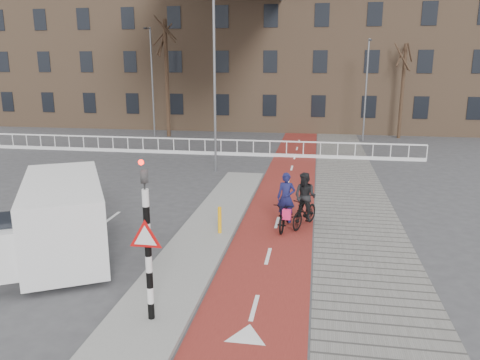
# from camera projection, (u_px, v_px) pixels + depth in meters

# --- Properties ---
(ground) EXTENTS (120.00, 120.00, 0.00)m
(ground) POSITION_uv_depth(u_px,v_px,m) (201.00, 283.00, 11.92)
(ground) COLOR #38383A
(ground) RESTS_ON ground
(bike_lane) EXTENTS (2.50, 60.00, 0.01)m
(bike_lane) POSITION_uv_depth(u_px,v_px,m) (287.00, 187.00, 21.25)
(bike_lane) COLOR maroon
(bike_lane) RESTS_ON ground
(sidewalk) EXTENTS (3.00, 60.00, 0.01)m
(sidewalk) POSITION_uv_depth(u_px,v_px,m) (350.00, 189.00, 20.81)
(sidewalk) COLOR slate
(sidewalk) RESTS_ON ground
(curb_island) EXTENTS (1.80, 16.00, 0.12)m
(curb_island) POSITION_uv_depth(u_px,v_px,m) (210.00, 227.00, 15.85)
(curb_island) COLOR gray
(curb_island) RESTS_ON ground
(traffic_signal) EXTENTS (0.80, 0.80, 3.68)m
(traffic_signal) POSITION_uv_depth(u_px,v_px,m) (147.00, 237.00, 9.60)
(traffic_signal) COLOR black
(traffic_signal) RESTS_ON curb_island
(bollard) EXTENTS (0.12, 0.12, 0.87)m
(bollard) POSITION_uv_depth(u_px,v_px,m) (220.00, 220.00, 15.06)
(bollard) COLOR #FEAF0E
(bollard) RESTS_ON curb_island
(cyclist_near) EXTENTS (0.86, 1.91, 1.93)m
(cyclist_near) POSITION_uv_depth(u_px,v_px,m) (286.00, 210.00, 15.73)
(cyclist_near) COLOR black
(cyclist_near) RESTS_ON bike_lane
(cyclist_far) EXTENTS (1.17, 1.80, 1.89)m
(cyclist_far) POSITION_uv_depth(u_px,v_px,m) (305.00, 205.00, 15.88)
(cyclist_far) COLOR black
(cyclist_far) RESTS_ON bike_lane
(van) EXTENTS (4.31, 5.51, 2.22)m
(van) POSITION_uv_depth(u_px,v_px,m) (64.00, 216.00, 13.49)
(van) COLOR white
(van) RESTS_ON ground
(railing) EXTENTS (28.00, 0.10, 0.99)m
(railing) POSITION_uv_depth(u_px,v_px,m) (189.00, 149.00, 28.91)
(railing) COLOR silver
(railing) RESTS_ON ground
(townhouse_row) EXTENTS (46.00, 10.00, 15.90)m
(townhouse_row) POSITION_uv_depth(u_px,v_px,m) (255.00, 36.00, 41.14)
(townhouse_row) COLOR #7F6047
(townhouse_row) RESTS_ON ground
(tree_mid) EXTENTS (0.28, 0.28, 8.61)m
(tree_mid) POSITION_uv_depth(u_px,v_px,m) (167.00, 79.00, 35.02)
(tree_mid) COLOR #302015
(tree_mid) RESTS_ON ground
(tree_right) EXTENTS (0.25, 0.25, 6.84)m
(tree_right) POSITION_uv_depth(u_px,v_px,m) (402.00, 92.00, 34.34)
(tree_right) COLOR #302015
(tree_right) RESTS_ON ground
(streetlight_near) EXTENTS (0.12, 0.12, 8.67)m
(streetlight_near) POSITION_uv_depth(u_px,v_px,m) (215.00, 87.00, 23.29)
(streetlight_near) COLOR slate
(streetlight_near) RESTS_ON ground
(streetlight_left) EXTENTS (0.12, 0.12, 8.06)m
(streetlight_left) POSITION_uv_depth(u_px,v_px,m) (152.00, 83.00, 35.36)
(streetlight_left) COLOR slate
(streetlight_left) RESTS_ON ground
(streetlight_right) EXTENTS (0.12, 0.12, 7.14)m
(streetlight_right) POSITION_uv_depth(u_px,v_px,m) (366.00, 91.00, 33.16)
(streetlight_right) COLOR slate
(streetlight_right) RESTS_ON ground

